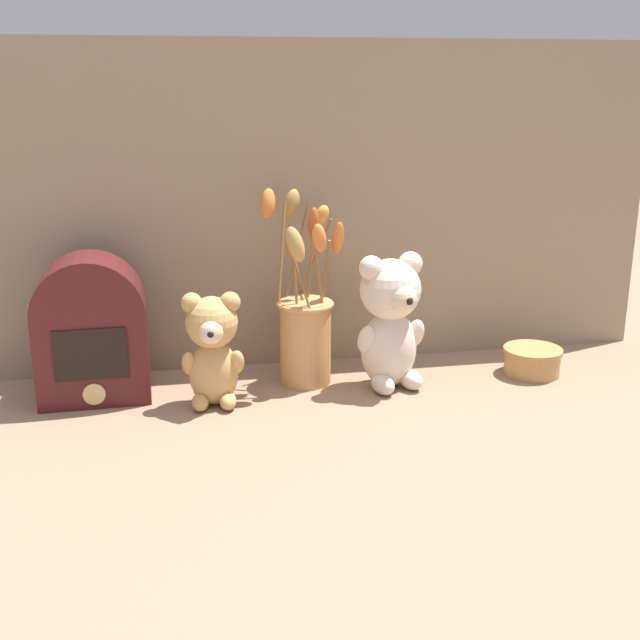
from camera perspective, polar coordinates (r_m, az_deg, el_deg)
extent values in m
plane|color=#8E7056|center=(1.33, 0.16, -5.24)|extent=(4.00, 4.00, 0.00)
cube|color=gray|center=(1.42, -1.12, 7.97)|extent=(1.28, 0.02, 0.57)
ellipsoid|color=beige|center=(1.35, 4.92, -2.04)|extent=(0.11, 0.10, 0.13)
sphere|color=beige|center=(1.32, 5.03, 2.18)|extent=(0.10, 0.10, 0.10)
sphere|color=beige|center=(1.29, 5.87, 1.53)|extent=(0.05, 0.05, 0.05)
sphere|color=black|center=(1.27, 6.35, 1.35)|extent=(0.01, 0.01, 0.01)
sphere|color=beige|center=(1.33, 6.44, 3.99)|extent=(0.04, 0.04, 0.04)
sphere|color=beige|center=(1.29, 3.67, 3.70)|extent=(0.04, 0.04, 0.04)
ellipsoid|color=beige|center=(1.36, 6.79, -0.94)|extent=(0.04, 0.05, 0.06)
ellipsoid|color=beige|center=(1.31, 3.37, -1.47)|extent=(0.04, 0.05, 0.06)
ellipsoid|color=beige|center=(1.36, 6.46, -4.23)|extent=(0.05, 0.06, 0.03)
ellipsoid|color=beige|center=(1.33, 4.49, -4.59)|extent=(0.05, 0.06, 0.03)
ellipsoid|color=tan|center=(1.28, -7.57, -3.72)|extent=(0.08, 0.07, 0.11)
sphere|color=tan|center=(1.26, -7.71, -0.17)|extent=(0.08, 0.08, 0.08)
sphere|color=beige|center=(1.23, -7.76, -0.81)|extent=(0.04, 0.04, 0.04)
sphere|color=black|center=(1.21, -7.79, -1.01)|extent=(0.01, 0.01, 0.01)
sphere|color=tan|center=(1.25, -6.42, 1.27)|extent=(0.03, 0.03, 0.03)
sphere|color=tan|center=(1.25, -9.12, 1.20)|extent=(0.03, 0.03, 0.03)
ellipsoid|color=tan|center=(1.27, -5.93, -2.98)|extent=(0.03, 0.04, 0.05)
ellipsoid|color=tan|center=(1.27, -9.29, -3.07)|extent=(0.03, 0.04, 0.05)
ellipsoid|color=tan|center=(1.28, -6.56, -5.75)|extent=(0.03, 0.05, 0.03)
ellipsoid|color=tan|center=(1.28, -8.51, -5.79)|extent=(0.03, 0.05, 0.03)
cylinder|color=tan|center=(1.36, -1.04, -1.58)|extent=(0.09, 0.09, 0.14)
torus|color=tan|center=(1.34, -1.05, 1.15)|extent=(0.10, 0.10, 0.01)
cylinder|color=olive|center=(1.36, -0.33, 4.52)|extent=(0.05, 0.04, 0.13)
ellipsoid|color=gold|center=(1.38, 0.12, 7.44)|extent=(0.04, 0.04, 0.04)
cylinder|color=olive|center=(1.34, -0.67, 4.21)|extent=(0.02, 0.01, 0.13)
ellipsoid|color=#C65B28|center=(1.33, -0.58, 6.92)|extent=(0.03, 0.03, 0.05)
cylinder|color=olive|center=(1.33, -2.73, 4.81)|extent=(0.02, 0.05, 0.16)
ellipsoid|color=orange|center=(1.32, -3.72, 8.26)|extent=(0.04, 0.04, 0.05)
cylinder|color=olive|center=(1.31, -0.26, 3.50)|extent=(0.02, 0.02, 0.11)
ellipsoid|color=orange|center=(1.29, 0.03, 5.85)|extent=(0.04, 0.04, 0.05)
cylinder|color=olive|center=(1.31, -1.80, 3.30)|extent=(0.01, 0.01, 0.10)
ellipsoid|color=#C65B28|center=(1.30, -1.98, 5.41)|extent=(0.03, 0.03, 0.05)
cylinder|color=olive|center=(1.35, -1.67, 4.92)|extent=(0.04, 0.01, 0.16)
ellipsoid|color=tan|center=(1.36, -2.02, 8.30)|extent=(0.04, 0.03, 0.05)
cylinder|color=olive|center=(1.33, 0.47, 3.62)|extent=(0.01, 0.04, 0.11)
ellipsoid|color=orange|center=(1.33, 1.29, 5.87)|extent=(0.02, 0.04, 0.06)
cylinder|color=olive|center=(1.29, -1.51, 3.24)|extent=(0.04, 0.02, 0.11)
ellipsoid|color=tan|center=(1.26, -1.76, 5.40)|extent=(0.05, 0.04, 0.06)
cube|color=#4C1919|center=(1.34, -15.80, -2.34)|extent=(0.18, 0.11, 0.15)
cylinder|color=#4C1919|center=(1.32, -16.06, 0.71)|extent=(0.18, 0.11, 0.17)
cube|color=black|center=(1.28, -16.00, -2.41)|extent=(0.11, 0.01, 0.08)
cylinder|color=#D6BC7A|center=(1.31, -15.77, -5.14)|extent=(0.04, 0.01, 0.03)
cylinder|color=tan|center=(1.46, 14.84, -3.00)|extent=(0.10, 0.10, 0.04)
cylinder|color=tan|center=(1.45, 14.91, -2.12)|extent=(0.10, 0.10, 0.01)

